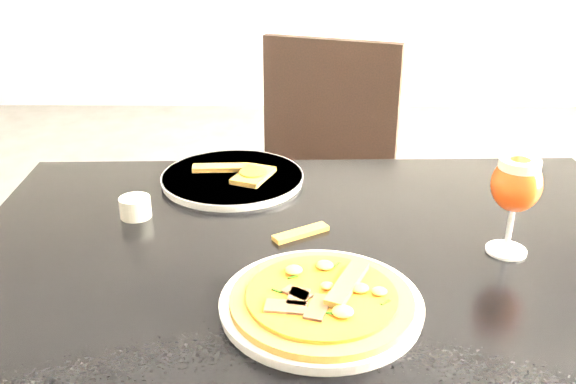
{
  "coord_description": "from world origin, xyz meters",
  "views": [
    {
      "loc": [
        -0.2,
        -1.25,
        1.28
      ],
      "look_at": [
        -0.21,
        -0.26,
        0.83
      ],
      "focal_mm": 40.0,
      "sensor_mm": 36.0,
      "label": 1
    }
  ],
  "objects_px": {
    "dining_table": "(319,292)",
    "beer_glass": "(517,185)",
    "chair_far": "(316,191)",
    "pizza": "(322,298)"
  },
  "relations": [
    {
      "from": "dining_table",
      "to": "beer_glass",
      "type": "bearing_deg",
      "value": -3.87
    },
    {
      "from": "dining_table",
      "to": "chair_far",
      "type": "bearing_deg",
      "value": 86.68
    },
    {
      "from": "pizza",
      "to": "dining_table",
      "type": "bearing_deg",
      "value": 88.76
    },
    {
      "from": "pizza",
      "to": "chair_far",
      "type": "bearing_deg",
      "value": 88.57
    },
    {
      "from": "chair_far",
      "to": "dining_table",
      "type": "bearing_deg",
      "value": -72.49
    },
    {
      "from": "dining_table",
      "to": "beer_glass",
      "type": "height_order",
      "value": "beer_glass"
    },
    {
      "from": "dining_table",
      "to": "chair_far",
      "type": "relative_size",
      "value": 1.32
    },
    {
      "from": "chair_far",
      "to": "pizza",
      "type": "height_order",
      "value": "chair_far"
    },
    {
      "from": "dining_table",
      "to": "pizza",
      "type": "distance_m",
      "value": 0.22
    },
    {
      "from": "beer_glass",
      "to": "chair_far",
      "type": "bearing_deg",
      "value": 110.54
    }
  ]
}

